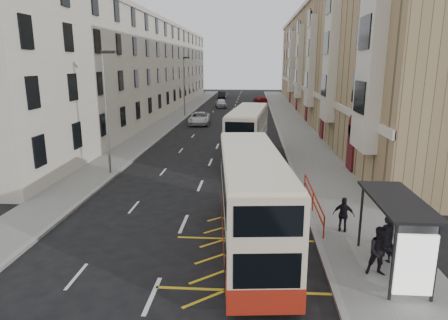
# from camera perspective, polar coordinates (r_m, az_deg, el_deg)

# --- Properties ---
(ground) EXTENTS (200.00, 200.00, 0.00)m
(ground) POSITION_cam_1_polar(r_m,az_deg,el_deg) (15.65, -8.36, -14.69)
(ground) COLOR black
(ground) RESTS_ON ground
(pavement_right) EXTENTS (4.00, 120.00, 0.15)m
(pavement_right) POSITION_cam_1_polar(r_m,az_deg,el_deg) (44.28, 10.38, 4.00)
(pavement_right) COLOR slate
(pavement_right) RESTS_ON ground
(pavement_left) EXTENTS (3.00, 120.00, 0.15)m
(pavement_left) POSITION_cam_1_polar(r_m,az_deg,el_deg) (45.30, -9.55, 4.25)
(pavement_left) COLOR slate
(pavement_left) RESTS_ON ground
(kerb_right) EXTENTS (0.25, 120.00, 0.15)m
(kerb_right) POSITION_cam_1_polar(r_m,az_deg,el_deg) (44.11, 7.79, 4.06)
(kerb_right) COLOR gray
(kerb_right) RESTS_ON ground
(kerb_left) EXTENTS (0.25, 120.00, 0.15)m
(kerb_left) POSITION_cam_1_polar(r_m,az_deg,el_deg) (44.97, -7.69, 4.25)
(kerb_left) COLOR gray
(kerb_left) RESTS_ON ground
(road_markings) EXTENTS (10.00, 110.00, 0.01)m
(road_markings) POSITION_cam_1_polar(r_m,az_deg,el_deg) (58.96, 1.05, 6.55)
(road_markings) COLOR silver
(road_markings) RESTS_ON ground
(terrace_right) EXTENTS (10.75, 79.00, 15.25)m
(terrace_right) POSITION_cam_1_polar(r_m,az_deg,el_deg) (59.93, 15.87, 13.37)
(terrace_right) COLOR tan
(terrace_right) RESTS_ON ground
(terrace_left) EXTENTS (9.18, 79.00, 13.25)m
(terrace_left) POSITION_cam_1_polar(r_m,az_deg,el_deg) (61.21, -11.87, 12.65)
(terrace_left) COLOR silver
(terrace_left) RESTS_ON ground
(bus_shelter) EXTENTS (1.65, 4.25, 2.70)m
(bus_shelter) POSITION_cam_1_polar(r_m,az_deg,el_deg) (14.96, 24.30, -8.18)
(bus_shelter) COLOR black
(bus_shelter) RESTS_ON pavement_right
(guard_railing) EXTENTS (0.06, 6.56, 1.01)m
(guard_railing) POSITION_cam_1_polar(r_m,az_deg,el_deg) (20.47, 12.61, -5.26)
(guard_railing) COLOR #B31B02
(guard_railing) RESTS_ON pavement_right
(street_lamp_near) EXTENTS (0.93, 0.18, 8.00)m
(street_lamp_near) POSITION_cam_1_polar(r_m,az_deg,el_deg) (27.27, -16.45, 7.36)
(street_lamp_near) COLOR gray
(street_lamp_near) RESTS_ON pavement_left
(street_lamp_far) EXTENTS (0.93, 0.18, 8.00)m
(street_lamp_far) POSITION_cam_1_polar(r_m,az_deg,el_deg) (56.28, -5.69, 10.88)
(street_lamp_far) COLOR gray
(street_lamp_far) RESTS_ON pavement_left
(double_decker_front) EXTENTS (3.24, 10.16, 3.98)m
(double_decker_front) POSITION_cam_1_polar(r_m,az_deg,el_deg) (16.08, 3.92, -5.85)
(double_decker_front) COLOR beige
(double_decker_front) RESTS_ON ground
(double_decker_rear) EXTENTS (3.29, 10.16, 3.98)m
(double_decker_rear) POSITION_cam_1_polar(r_m,az_deg,el_deg) (31.07, 3.47, 3.76)
(double_decker_rear) COLOR beige
(double_decker_rear) RESTS_ON ground
(pedestrian_near) EXTENTS (0.81, 0.68, 1.89)m
(pedestrian_near) POSITION_cam_1_polar(r_m,az_deg,el_deg) (16.09, 22.15, -10.44)
(pedestrian_near) COLOR black
(pedestrian_near) RESTS_ON pavement_right
(pedestrian_mid) EXTENTS (0.90, 0.71, 1.78)m
(pedestrian_mid) POSITION_cam_1_polar(r_m,az_deg,el_deg) (15.19, 21.38, -12.07)
(pedestrian_mid) COLOR black
(pedestrian_mid) RESTS_ON pavement_right
(pedestrian_far) EXTENTS (0.99, 0.64, 1.57)m
(pedestrian_far) POSITION_cam_1_polar(r_m,az_deg,el_deg) (18.39, 16.73, -7.48)
(pedestrian_far) COLOR black
(pedestrian_far) RESTS_ON pavement_right
(white_van) EXTENTS (2.74, 5.42, 1.47)m
(white_van) POSITION_cam_1_polar(r_m,az_deg,el_deg) (49.31, -3.53, 5.96)
(white_van) COLOR silver
(white_van) RESTS_ON ground
(car_silver) EXTENTS (2.42, 4.53, 1.46)m
(car_silver) POSITION_cam_1_polar(r_m,az_deg,el_deg) (68.08, -0.44, 8.14)
(car_silver) COLOR #B9BCC1
(car_silver) RESTS_ON ground
(car_dark) EXTENTS (1.95, 4.50, 1.44)m
(car_dark) POSITION_cam_1_polar(r_m,az_deg,el_deg) (85.87, -0.34, 9.30)
(car_dark) COLOR black
(car_dark) RESTS_ON ground
(car_red) EXTENTS (2.92, 4.76, 1.29)m
(car_red) POSITION_cam_1_polar(r_m,az_deg,el_deg) (76.88, 5.26, 8.66)
(car_red) COLOR maroon
(car_red) RESTS_ON ground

